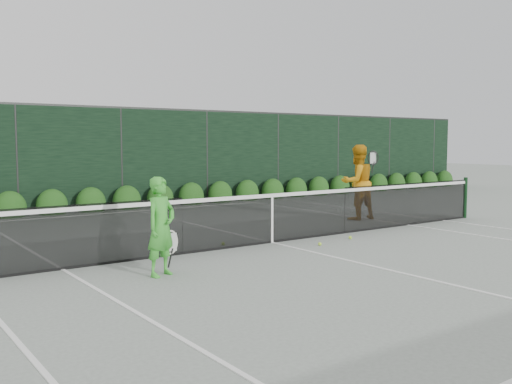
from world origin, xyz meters
TOP-DOWN VIEW (x-y plane):
  - ground at (0.00, 0.00)m, footprint 80.00×80.00m
  - tennis_net at (-0.02, 0.00)m, footprint 12.90×0.10m
  - player_woman at (-3.03, -1.25)m, footprint 0.67×0.53m
  - player_man at (3.86, 1.43)m, footprint 1.03×0.86m
  - court_lines at (0.00, 0.00)m, footprint 11.03×23.83m
  - windscreen_fence at (0.00, -2.71)m, footprint 32.00×21.07m
  - hedge_row at (-0.00, 7.15)m, footprint 31.66×0.65m
  - tennis_balls at (0.40, -0.35)m, footprint 2.57×1.19m

SIDE VIEW (x-z plane):
  - ground at x=0.00m, z-range 0.00..0.00m
  - court_lines at x=0.00m, z-range 0.00..0.01m
  - tennis_balls at x=0.40m, z-range 0.00..0.07m
  - hedge_row at x=0.00m, z-range -0.23..0.70m
  - tennis_net at x=-0.02m, z-range 0.00..1.07m
  - player_woman at x=-3.03m, z-range 0.00..1.48m
  - player_man at x=3.86m, z-range 0.00..1.93m
  - windscreen_fence at x=0.00m, z-range -0.02..3.04m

